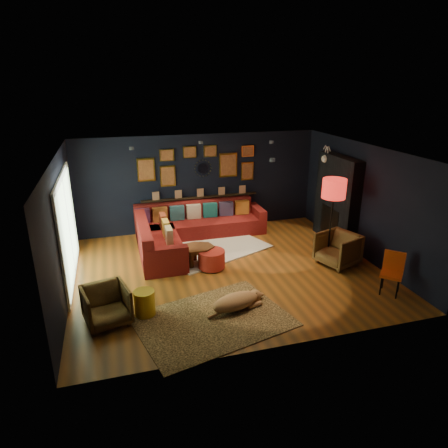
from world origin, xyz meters
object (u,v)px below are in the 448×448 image
object	(u,v)px
floor_lamp	(334,192)
coffee_table	(197,250)
pouf	(212,259)
sectional	(185,231)
orange_chair	(393,269)
armchair_right	(338,248)
gold_stool	(144,303)
dog	(236,299)
armchair_left	(106,304)

from	to	relation	value
floor_lamp	coffee_table	bearing A→B (deg)	170.44
pouf	coffee_table	bearing A→B (deg)	137.47
sectional	orange_chair	bearing A→B (deg)	-46.27
pouf	armchair_right	xyz separation A→B (m)	(2.77, -0.57, 0.18)
coffee_table	orange_chair	world-z (taller)	orange_chair
pouf	orange_chair	bearing A→B (deg)	-32.12
sectional	floor_lamp	bearing A→B (deg)	-31.62
sectional	gold_stool	world-z (taller)	sectional
sectional	dog	bearing A→B (deg)	-84.84
pouf	dog	size ratio (longest dim) A/B	0.46
sectional	armchair_right	xyz separation A→B (m)	(3.06, -2.17, 0.08)
pouf	floor_lamp	bearing A→B (deg)	-5.24
armchair_right	dog	size ratio (longest dim) A/B	0.63
sectional	armchair_left	size ratio (longest dim) A/B	4.58
floor_lamp	dog	size ratio (longest dim) A/B	1.49
pouf	gold_stool	distance (m)	2.16
sectional	pouf	world-z (taller)	sectional
armchair_left	armchair_right	xyz separation A→B (m)	(5.00, 0.97, 0.03)
dog	sectional	bearing A→B (deg)	79.64
sectional	floor_lamp	xyz separation A→B (m)	(3.02, -1.86, 1.30)
sectional	pouf	distance (m)	1.64
orange_chair	floor_lamp	bearing A→B (deg)	147.37
coffee_table	dog	distance (m)	2.02
pouf	armchair_left	xyz separation A→B (m)	(-2.23, -1.53, 0.14)
sectional	floor_lamp	distance (m)	3.77
pouf	dog	xyz separation A→B (m)	(0.01, -1.73, -0.01)
coffee_table	armchair_right	distance (m)	3.16
armchair_right	floor_lamp	distance (m)	1.26
armchair_left	orange_chair	xyz separation A→B (m)	(5.35, -0.43, 0.12)
coffee_table	pouf	size ratio (longest dim) A/B	1.43
pouf	floor_lamp	distance (m)	3.07
coffee_table	armchair_left	bearing A→B (deg)	-137.48
sectional	coffee_table	xyz separation A→B (m)	(0.01, -1.35, 0.04)
orange_chair	dog	distance (m)	3.13
sectional	orange_chair	world-z (taller)	sectional
armchair_left	gold_stool	distance (m)	0.66
sectional	dog	size ratio (longest dim) A/B	2.66
armchair_left	armchair_right	bearing A→B (deg)	-3.31
armchair_left	armchair_right	world-z (taller)	armchair_right
coffee_table	orange_chair	distance (m)	4.06
sectional	armchair_right	world-z (taller)	sectional
armchair_right	gold_stool	distance (m)	4.46
sectional	dog	xyz separation A→B (m)	(0.30, -3.34, -0.11)
orange_chair	armchair_left	bearing A→B (deg)	-140.18
dog	pouf	bearing A→B (deg)	74.75
coffee_table	gold_stool	xyz separation A→B (m)	(-1.31, -1.71, -0.13)
floor_lamp	dog	bearing A→B (deg)	-151.35
sectional	armchair_left	world-z (taller)	sectional
armchair_right	gold_stool	bearing A→B (deg)	-98.36
coffee_table	floor_lamp	bearing A→B (deg)	-9.56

